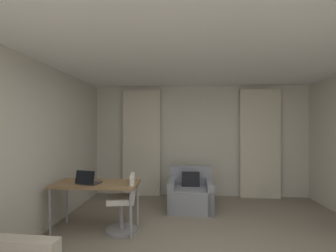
% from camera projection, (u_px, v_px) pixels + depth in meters
% --- Properties ---
extents(wall_window, '(5.12, 0.06, 2.60)m').
position_uv_depth(wall_window, '(199.00, 141.00, 5.63)').
color(wall_window, beige).
rests_on(wall_window, ground).
extents(wall_left, '(0.06, 6.12, 2.60)m').
position_uv_depth(wall_left, '(0.00, 154.00, 2.80)').
color(wall_left, beige).
rests_on(wall_left, ground).
extents(ceiling, '(5.12, 6.12, 0.06)m').
position_uv_depth(ceiling, '(215.00, 36.00, 2.61)').
color(ceiling, white).
rests_on(ceiling, wall_left).
extents(curtain_left_panel, '(0.90, 0.06, 2.50)m').
position_uv_depth(curtain_left_panel, '(141.00, 143.00, 5.60)').
color(curtain_left_panel, beige).
rests_on(curtain_left_panel, ground).
extents(curtain_right_panel, '(0.90, 0.06, 2.50)m').
position_uv_depth(curtain_right_panel, '(260.00, 143.00, 5.40)').
color(curtain_right_panel, beige).
rests_on(curtain_right_panel, ground).
extents(armchair, '(0.88, 0.81, 0.81)m').
position_uv_depth(armchair, '(191.00, 194.00, 4.69)').
color(armchair, gray).
rests_on(armchair, ground).
extents(desk, '(1.32, 0.59, 0.74)m').
position_uv_depth(desk, '(96.00, 187.00, 3.72)').
color(desk, olive).
rests_on(desk, ground).
extents(desk_chair, '(0.48, 0.48, 0.88)m').
position_uv_depth(desk_chair, '(124.00, 206.00, 3.67)').
color(desk_chair, gray).
rests_on(desk_chair, ground).
extents(laptop, '(0.37, 0.31, 0.22)m').
position_uv_depth(laptop, '(88.00, 181.00, 3.63)').
color(laptop, '#2D2D33').
rests_on(laptop, desk).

